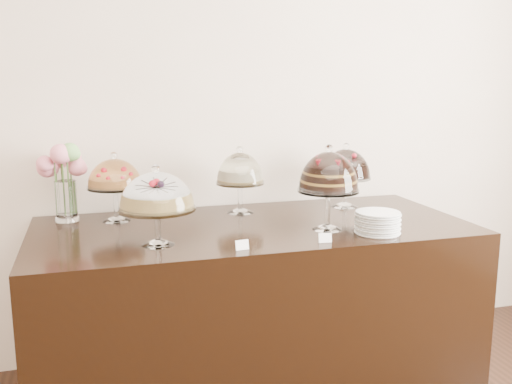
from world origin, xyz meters
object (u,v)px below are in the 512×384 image
object	(u,v)px
cake_stand_sugar_sponge	(157,195)
plate_stack	(378,223)
display_counter	(253,308)
cake_stand_cheesecake	(240,171)
cake_stand_fruit_tart	(115,177)
flower_vase	(63,172)
cake_stand_dark_choco	(346,167)
cake_stand_choco_layer	(329,175)

from	to	relation	value
cake_stand_sugar_sponge	plate_stack	xyz separation A→B (m)	(1.04, -0.10, -0.18)
display_counter	cake_stand_cheesecake	bearing A→B (deg)	88.78
cake_stand_fruit_tart	flower_vase	world-z (taller)	flower_vase
display_counter	cake_stand_dark_choco	xyz separation A→B (m)	(0.63, 0.26, 0.69)
flower_vase	plate_stack	distance (m)	1.62
cake_stand_dark_choco	flower_vase	world-z (taller)	flower_vase
cake_stand_cheesecake	cake_stand_fruit_tart	world-z (taller)	cake_stand_cheesecake
cake_stand_cheesecake	cake_stand_dark_choco	size ratio (longest dim) A/B	1.00
cake_stand_cheesecake	flower_vase	xyz separation A→B (m)	(-0.93, 0.08, 0.03)
cake_stand_cheesecake	cake_stand_dark_choco	distance (m)	0.62
cake_stand_choco_layer	cake_stand_cheesecake	world-z (taller)	cake_stand_choco_layer
cake_stand_dark_choco	plate_stack	size ratio (longest dim) A/B	1.74
display_counter	cake_stand_dark_choco	distance (m)	0.97
cake_stand_cheesecake	cake_stand_fruit_tart	bearing A→B (deg)	-179.68
cake_stand_dark_choco	display_counter	bearing A→B (deg)	-157.60
cake_stand_sugar_sponge	display_counter	bearing A→B (deg)	24.28
cake_stand_sugar_sponge	flower_vase	distance (m)	0.72
cake_stand_dark_choco	flower_vase	xyz separation A→B (m)	(-1.55, 0.10, 0.02)
cake_stand_sugar_sponge	cake_stand_fruit_tart	size ratio (longest dim) A/B	1.00
cake_stand_sugar_sponge	cake_stand_fruit_tart	world-z (taller)	cake_stand_sugar_sponge
cake_stand_choco_layer	flower_vase	world-z (taller)	cake_stand_choco_layer
flower_vase	display_counter	bearing A→B (deg)	-21.35
cake_stand_choco_layer	cake_stand_dark_choco	world-z (taller)	cake_stand_choco_layer
cake_stand_dark_choco	plate_stack	distance (m)	0.62
cake_stand_fruit_tart	plate_stack	distance (m)	1.35
cake_stand_fruit_tart	flower_vase	distance (m)	0.27
display_counter	cake_stand_choco_layer	distance (m)	0.82
display_counter	cake_stand_dark_choco	world-z (taller)	cake_stand_dark_choco
cake_stand_cheesecake	plate_stack	xyz separation A→B (m)	(0.52, -0.61, -0.18)
flower_vase	cake_stand_dark_choco	bearing A→B (deg)	-3.74
cake_stand_dark_choco	cake_stand_fruit_tart	distance (m)	1.30
cake_stand_choco_layer	plate_stack	world-z (taller)	cake_stand_choco_layer
display_counter	cake_stand_fruit_tart	xyz separation A→B (m)	(-0.67, 0.28, 0.68)
cake_stand_fruit_tart	display_counter	bearing A→B (deg)	-22.93
cake_stand_cheesecake	cake_stand_fruit_tart	xyz separation A→B (m)	(-0.67, -0.00, 0.00)
display_counter	cake_stand_dark_choco	bearing A→B (deg)	22.40
display_counter	cake_stand_fruit_tart	bearing A→B (deg)	157.07
display_counter	cake_stand_choco_layer	world-z (taller)	cake_stand_choco_layer
cake_stand_sugar_sponge	plate_stack	bearing A→B (deg)	-5.40
cake_stand_fruit_tart	cake_stand_sugar_sponge	bearing A→B (deg)	-72.87
display_counter	plate_stack	world-z (taller)	plate_stack
display_counter	cake_stand_fruit_tart	size ratio (longest dim) A/B	6.04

